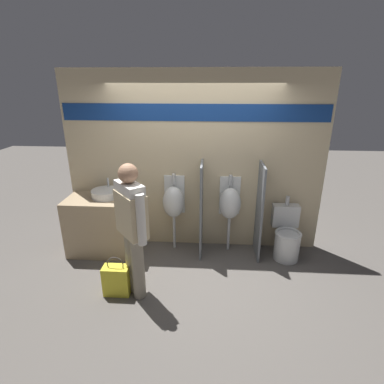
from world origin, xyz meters
name	(u,v)px	position (x,y,z in m)	size (l,w,h in m)	color
ground_plane	(191,262)	(0.00, 0.00, 0.00)	(16.00, 16.00, 0.00)	#5B5651
display_wall	(194,163)	(0.00, 0.60, 1.36)	(3.89, 0.07, 2.70)	beige
sink_counter	(104,225)	(-1.36, 0.26, 0.44)	(1.07, 0.62, 0.88)	tan
sink_basin	(106,193)	(-1.31, 0.32, 0.94)	(0.42, 0.42, 0.25)	silver
cell_phone	(120,202)	(-1.04, 0.14, 0.89)	(0.07, 0.14, 0.01)	#232328
divider_near_counter	(201,210)	(0.13, 0.31, 0.72)	(0.03, 0.51, 1.43)	slate
divider_mid	(259,211)	(0.99, 0.31, 0.72)	(0.03, 0.51, 1.43)	slate
urinal_near_counter	(174,202)	(-0.30, 0.43, 0.79)	(0.33, 0.30, 1.20)	silver
urinal_far	(230,203)	(0.56, 0.43, 0.79)	(0.33, 0.30, 1.20)	silver
toilet	(286,237)	(1.41, 0.28, 0.32)	(0.39, 0.55, 0.91)	silver
person_in_vest	(132,223)	(-0.64, -0.71, 0.98)	(0.45, 0.48, 1.69)	gray
shopping_bag	(117,280)	(-0.88, -0.74, 0.20)	(0.33, 0.18, 0.53)	yellow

